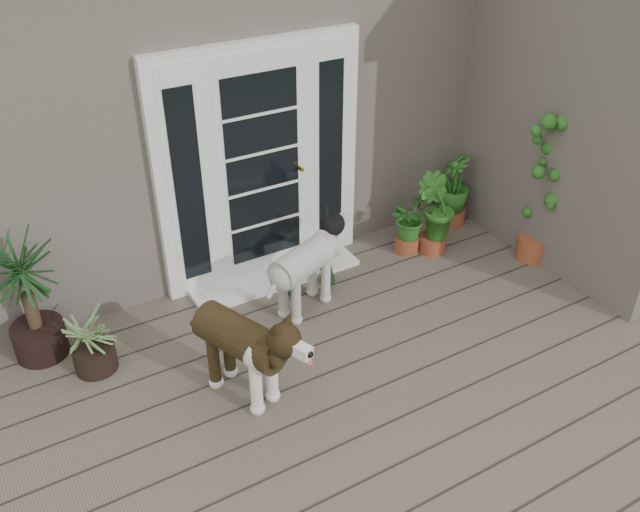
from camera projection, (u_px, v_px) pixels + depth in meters
deck at (424, 412)px, 4.91m from camera, size 6.20×4.60×0.12m
house_main at (192, 60)px, 7.18m from camera, size 7.40×4.00×3.10m
house_wing at (617, 101)px, 6.12m from camera, size 1.60×2.40×3.10m
door_unit at (261, 165)px, 5.80m from camera, size 1.90×0.14×2.15m
door_step at (276, 276)px, 6.23m from camera, size 1.60×0.40×0.05m
brindle_dog at (242, 353)px, 4.78m from camera, size 0.72×1.01×0.78m
white_dog at (305, 273)px, 5.67m from camera, size 0.94×0.66×0.72m
spider_plant at (91, 339)px, 5.06m from camera, size 0.61×0.61×0.58m
yucca at (28, 297)px, 5.06m from camera, size 0.77×0.77×1.11m
herb_a at (408, 229)px, 6.51m from camera, size 0.56×0.56×0.50m
herb_b at (434, 224)px, 6.49m from camera, size 0.56×0.56×0.59m
herb_c at (453, 196)px, 6.94m from camera, size 0.53×0.53×0.63m
sapling at (545, 184)px, 6.11m from camera, size 0.60×0.60×1.59m
clog_left at (290, 285)px, 6.08m from camera, size 0.15×0.29×0.08m
clog_right at (327, 273)px, 6.23m from camera, size 0.24×0.33×0.09m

